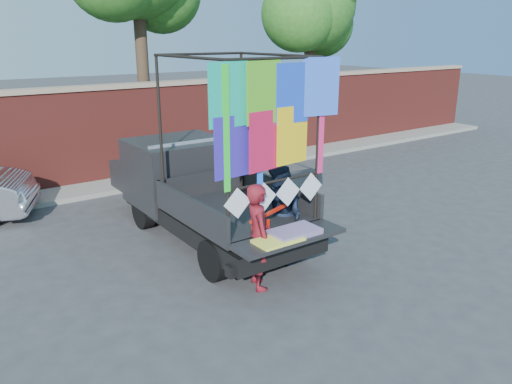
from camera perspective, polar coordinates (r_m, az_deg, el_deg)
ground at (r=8.80m, az=3.75°, el=-8.39°), size 90.00×90.00×0.00m
brick_wall at (r=14.28m, az=-14.20°, el=6.80°), size 30.00×0.45×2.61m
curb at (r=13.92m, az=-12.75°, el=1.29°), size 30.00×1.20×0.12m
tree_right at (r=19.01m, az=6.48°, el=20.11°), size 4.20×3.30×6.62m
pickup_truck at (r=10.20m, az=-7.31°, el=0.55°), size 2.24×5.63×3.54m
woman at (r=7.76m, az=0.24°, el=-5.11°), size 0.58×0.72×1.71m
man at (r=8.58m, az=2.80°, el=-2.70°), size 0.80×0.96×1.76m
streamer_bundle at (r=8.09m, az=0.97°, el=-4.00°), size 1.02×0.41×0.72m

